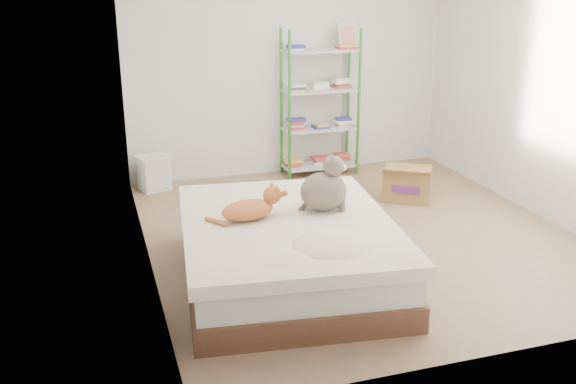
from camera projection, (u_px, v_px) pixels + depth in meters
name	position (u px, v px, depth m)	size (l,w,h in m)	color
room	(364.00, 93.00, 5.51)	(3.81, 4.21, 2.61)	#A3735A
bed	(287.00, 250.00, 4.94)	(1.80, 2.14, 0.50)	brown
orange_cat	(248.00, 207.00, 4.84)	(0.49, 0.26, 0.20)	#C77638
grey_cat	(324.00, 183.00, 5.00)	(0.33, 0.39, 0.45)	gray
shelf_unit	(320.00, 107.00, 7.45)	(0.89, 0.36, 1.74)	#368632
cardboard_box	(407.00, 183.00, 6.77)	(0.62, 0.65, 0.39)	olive
white_bin	(154.00, 173.00, 7.06)	(0.41, 0.38, 0.38)	silver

